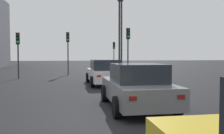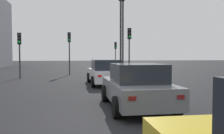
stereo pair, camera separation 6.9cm
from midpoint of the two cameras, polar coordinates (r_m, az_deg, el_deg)
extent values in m
cube|color=black|center=(6.67, -5.90, -13.82)|extent=(160.00, 160.00, 0.20)
cube|color=silver|center=(14.95, -1.46, -1.90)|extent=(4.40, 1.91, 0.67)
cube|color=#1E232B|center=(14.69, -1.32, 0.54)|extent=(2.00, 1.64, 0.62)
cylinder|color=black|center=(16.46, 0.90, -2.42)|extent=(0.64, 0.23, 0.64)
cylinder|color=black|center=(16.19, -5.42, -2.52)|extent=(0.64, 0.23, 0.64)
cylinder|color=black|center=(13.84, 3.18, -3.40)|extent=(0.64, 0.23, 0.64)
cylinder|color=black|center=(13.52, -4.33, -3.55)|extent=(0.64, 0.23, 0.64)
cube|color=red|center=(12.93, 3.00, -2.09)|extent=(0.03, 0.20, 0.11)
cube|color=red|center=(12.68, -2.76, -2.18)|extent=(0.03, 0.20, 0.11)
cube|color=slate|center=(8.33, 6.03, -5.65)|extent=(4.11, 1.86, 0.65)
cube|color=#1E232B|center=(8.06, 6.44, -1.41)|extent=(1.86, 1.62, 0.61)
cylinder|color=black|center=(9.83, 9.24, -5.95)|extent=(0.64, 0.22, 0.64)
cylinder|color=black|center=(9.42, -1.45, -6.30)|extent=(0.64, 0.22, 0.64)
cylinder|color=black|center=(7.50, 15.48, -8.73)|extent=(0.64, 0.22, 0.64)
cylinder|color=black|center=(6.95, 1.43, -9.55)|extent=(0.64, 0.22, 0.64)
cube|color=maroon|center=(6.62, 16.39, -6.90)|extent=(0.03, 0.20, 0.11)
cube|color=maroon|center=(6.17, 5.18, -7.49)|extent=(0.03, 0.20, 0.11)
cylinder|color=#2D2D30|center=(22.72, -10.03, 2.02)|extent=(0.11, 0.11, 3.07)
cube|color=black|center=(22.72, -10.09, 7.02)|extent=(0.23, 0.30, 0.90)
sphere|color=black|center=(22.63, -10.13, 7.73)|extent=(0.20, 0.20, 0.20)
sphere|color=black|center=(22.61, -10.13, 7.05)|extent=(0.20, 0.20, 0.20)
sphere|color=green|center=(22.59, -10.12, 6.36)|extent=(0.20, 0.20, 0.20)
cylinder|color=#2D2D30|center=(32.29, 0.89, 1.96)|extent=(0.11, 0.11, 2.73)
cube|color=black|center=(32.26, 0.92, 5.18)|extent=(0.22, 0.29, 0.90)
sphere|color=black|center=(32.17, 0.96, 5.67)|extent=(0.20, 0.20, 0.20)
sphere|color=black|center=(32.15, 0.96, 5.19)|extent=(0.20, 0.20, 0.20)
sphere|color=green|center=(32.14, 0.96, 4.70)|extent=(0.20, 0.20, 0.20)
cylinder|color=#2D2D30|center=(19.95, -21.05, 1.21)|extent=(0.11, 0.11, 2.67)
cube|color=black|center=(19.93, -21.16, 6.34)|extent=(0.23, 0.30, 0.90)
sphere|color=black|center=(19.84, -21.20, 7.14)|extent=(0.20, 0.20, 0.20)
sphere|color=black|center=(19.82, -21.19, 6.36)|extent=(0.20, 0.20, 0.20)
sphere|color=green|center=(19.81, -21.17, 5.58)|extent=(0.20, 0.20, 0.20)
cylinder|color=#2D2D30|center=(19.87, 4.21, 2.10)|extent=(0.11, 0.11, 3.16)
cube|color=black|center=(19.89, 4.28, 7.95)|extent=(0.21, 0.28, 0.90)
sphere|color=black|center=(19.81, 4.36, 8.76)|extent=(0.20, 0.20, 0.20)
sphere|color=black|center=(19.78, 4.36, 7.98)|extent=(0.20, 0.20, 0.20)
sphere|color=green|center=(19.76, 4.36, 7.20)|extent=(0.20, 0.20, 0.20)
cylinder|color=#2D2D30|center=(20.65, 2.18, 6.64)|extent=(0.16, 0.16, 6.42)
ellipsoid|color=#4C4C51|center=(21.14, 2.20, 15.68)|extent=(0.56, 0.36, 0.24)
cylinder|color=#2D2D30|center=(23.02, 2.69, 6.88)|extent=(0.16, 0.16, 6.93)
ellipsoid|color=#4C4C51|center=(23.55, 2.71, 15.60)|extent=(0.56, 0.36, 0.24)
camera|label=1|loc=(0.03, -89.75, 0.01)|focal=38.33mm
camera|label=2|loc=(0.03, 90.25, -0.01)|focal=38.33mm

